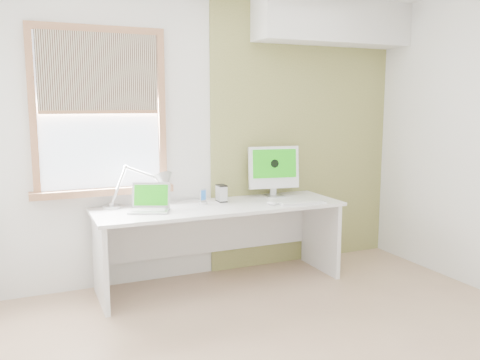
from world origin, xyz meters
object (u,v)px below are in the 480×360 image
imac (274,168)px  external_drive (221,193)px  desk_lamp (154,185)px  desk (218,225)px  laptop (150,204)px

imac → external_drive: bearing=-175.4°
desk_lamp → imac: imac is taller
desk_lamp → external_drive: 0.64m
desk → desk_lamp: 0.68m
desk_lamp → imac: size_ratio=1.26×
desk → desk_lamp: bearing=172.1°
laptop → imac: bearing=7.9°
desk → external_drive: 0.30m
desk → laptop: bearing=-176.6°
laptop → external_drive: laptop is taller
desk → laptop: (-0.62, -0.04, 0.25)m
desk → desk_lamp: size_ratio=3.49×
external_drive → desk_lamp: bearing=-178.5°
desk_lamp → desk: bearing=-7.9°
desk → imac: 0.80m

